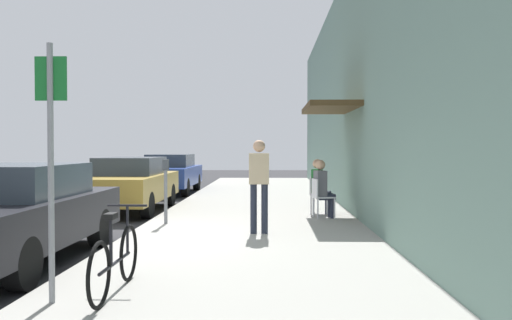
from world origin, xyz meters
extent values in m
plane|color=#2D2D30|center=(0.00, 0.00, 0.00)|extent=(60.00, 60.00, 0.00)
cube|color=#9E9B93|center=(2.25, 2.00, 0.06)|extent=(4.50, 32.00, 0.12)
cube|color=gray|center=(4.65, 2.00, 3.07)|extent=(0.30, 32.00, 6.13)
cube|color=#4C381E|center=(3.95, 3.22, 2.60)|extent=(1.10, 2.80, 0.12)
cube|color=black|center=(-1.10, -1.48, 0.64)|extent=(1.80, 4.40, 0.64)
cube|color=#333D47|center=(-1.10, -1.33, 1.20)|extent=(1.48, 2.11, 0.48)
cylinder|color=black|center=(-0.31, -0.12, 0.32)|extent=(0.22, 0.64, 0.64)
cylinder|color=black|center=(-1.89, -0.12, 0.32)|extent=(0.22, 0.64, 0.64)
cylinder|color=black|center=(-0.31, -2.85, 0.32)|extent=(0.22, 0.64, 0.64)
cube|color=#A58433|center=(-1.10, 4.68, 0.65)|extent=(1.80, 4.40, 0.65)
cube|color=#333D47|center=(-1.10, 4.83, 1.20)|extent=(1.48, 2.11, 0.45)
cylinder|color=black|center=(-0.31, 6.05, 0.32)|extent=(0.22, 0.64, 0.64)
cylinder|color=black|center=(-1.89, 6.05, 0.32)|extent=(0.22, 0.64, 0.64)
cylinder|color=black|center=(-0.31, 3.32, 0.32)|extent=(0.22, 0.64, 0.64)
cylinder|color=black|center=(-1.89, 3.32, 0.32)|extent=(0.22, 0.64, 0.64)
cube|color=navy|center=(-1.10, 10.17, 0.65)|extent=(1.80, 4.40, 0.66)
cube|color=#333D47|center=(-1.10, 10.32, 1.21)|extent=(1.48, 2.11, 0.45)
cylinder|color=black|center=(-0.31, 11.53, 0.32)|extent=(0.22, 0.64, 0.64)
cylinder|color=black|center=(-1.89, 11.53, 0.32)|extent=(0.22, 0.64, 0.64)
cylinder|color=black|center=(-0.31, 8.81, 0.32)|extent=(0.22, 0.64, 0.64)
cylinder|color=black|center=(-1.89, 8.81, 0.32)|extent=(0.22, 0.64, 0.64)
cylinder|color=slate|center=(0.45, 1.74, 0.67)|extent=(0.07, 0.07, 1.10)
cube|color=#383D42|center=(0.45, 1.74, 1.33)|extent=(0.12, 0.10, 0.22)
cylinder|color=gray|center=(0.40, -3.69, 1.42)|extent=(0.06, 0.06, 2.60)
cube|color=#19722D|center=(0.40, -3.67, 2.37)|extent=(0.32, 0.02, 0.44)
torus|color=black|center=(0.94, -2.81, 0.45)|extent=(0.04, 0.66, 0.66)
torus|color=black|center=(0.94, -3.86, 0.45)|extent=(0.04, 0.66, 0.66)
cylinder|color=black|center=(0.94, -3.34, 0.45)|extent=(0.04, 1.05, 0.04)
cylinder|color=black|center=(0.94, -3.49, 0.70)|extent=(0.04, 0.04, 0.50)
cube|color=black|center=(0.94, -3.49, 0.97)|extent=(0.10, 0.20, 0.06)
cylinder|color=black|center=(0.94, -2.86, 0.73)|extent=(0.03, 0.03, 0.56)
cylinder|color=black|center=(0.94, -2.86, 1.01)|extent=(0.46, 0.03, 0.03)
cylinder|color=silver|center=(3.93, 2.95, 0.34)|extent=(0.04, 0.04, 0.45)
cylinder|color=silver|center=(4.00, 2.57, 0.34)|extent=(0.04, 0.04, 0.45)
cylinder|color=silver|center=(3.56, 2.88, 0.34)|extent=(0.04, 0.04, 0.45)
cylinder|color=silver|center=(3.63, 2.50, 0.34)|extent=(0.04, 0.04, 0.45)
cube|color=silver|center=(3.78, 2.72, 0.59)|extent=(0.51, 0.51, 0.03)
cube|color=silver|center=(3.58, 2.69, 0.79)|extent=(0.11, 0.44, 0.40)
cylinder|color=#232838|center=(3.94, 2.86, 0.35)|extent=(0.11, 0.11, 0.47)
cylinder|color=#232838|center=(3.81, 2.83, 0.59)|extent=(0.38, 0.20, 0.14)
cylinder|color=#232838|center=(3.98, 2.66, 0.35)|extent=(0.11, 0.11, 0.47)
cylinder|color=#232838|center=(3.85, 2.63, 0.59)|extent=(0.38, 0.20, 0.14)
cube|color=#595960|center=(3.70, 2.71, 0.89)|extent=(0.28, 0.39, 0.56)
sphere|color=tan|center=(3.70, 2.71, 1.30)|extent=(0.22, 0.22, 0.22)
cylinder|color=silver|center=(4.01, 3.61, 0.34)|extent=(0.04, 0.04, 0.45)
cylinder|color=silver|center=(3.91, 3.25, 0.34)|extent=(0.04, 0.04, 0.45)
cylinder|color=silver|center=(3.65, 3.71, 0.34)|extent=(0.04, 0.04, 0.45)
cylinder|color=silver|center=(3.55, 3.35, 0.34)|extent=(0.04, 0.04, 0.45)
cube|color=silver|center=(3.78, 3.48, 0.59)|extent=(0.54, 0.54, 0.03)
cube|color=silver|center=(3.58, 3.53, 0.79)|extent=(0.14, 0.43, 0.40)
cylinder|color=#232838|center=(3.98, 3.53, 0.35)|extent=(0.11, 0.11, 0.47)
cylinder|color=#232838|center=(3.85, 3.56, 0.59)|extent=(0.38, 0.23, 0.14)
cylinder|color=#232838|center=(3.93, 3.34, 0.35)|extent=(0.11, 0.11, 0.47)
cylinder|color=#232838|center=(3.80, 3.37, 0.59)|extent=(0.38, 0.23, 0.14)
cube|color=#267233|center=(3.70, 3.50, 0.89)|extent=(0.31, 0.40, 0.56)
sphere|color=tan|center=(3.70, 3.50, 1.30)|extent=(0.22, 0.22, 0.22)
cylinder|color=#232838|center=(2.29, 0.58, 0.57)|extent=(0.12, 0.12, 0.90)
cylinder|color=#232838|center=(2.49, 0.58, 0.57)|extent=(0.12, 0.12, 0.90)
cube|color=#CCB28C|center=(2.39, 0.58, 1.30)|extent=(0.36, 0.22, 0.56)
sphere|color=tan|center=(2.39, 0.58, 1.71)|extent=(0.22, 0.22, 0.22)
camera|label=1|loc=(2.59, -8.81, 1.68)|focal=36.43mm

